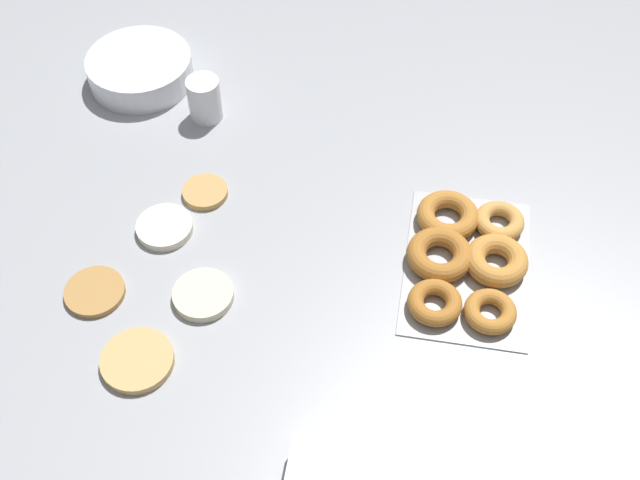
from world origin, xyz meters
TOP-DOWN VIEW (x-y plane):
  - ground_plane at (0.00, 0.00)m, footprint 3.00×3.00m
  - pancake_0 at (-0.10, 0.05)m, footprint 0.10×0.10m
  - pancake_1 at (0.12, 0.10)m, footprint 0.08×0.08m
  - pancake_2 at (0.02, 0.15)m, footprint 0.10×0.10m
  - pancake_3 at (-0.23, 0.12)m, footprint 0.11×0.11m
  - pancake_4 at (-0.12, 0.23)m, footprint 0.10×0.10m
  - donut_tray at (0.04, -0.36)m, footprint 0.30×0.20m
  - batter_bowl at (0.39, 0.31)m, footprint 0.21×0.21m
  - paper_cup at (0.31, 0.15)m, footprint 0.06×0.06m

SIDE VIEW (x-z plane):
  - ground_plane at x=0.00m, z-range 0.00..0.00m
  - pancake_4 at x=-0.12m, z-range 0.00..0.01m
  - pancake_1 at x=0.12m, z-range 0.00..0.01m
  - pancake_3 at x=-0.23m, z-range 0.00..0.01m
  - pancake_2 at x=0.02m, z-range 0.00..0.02m
  - pancake_0 at x=-0.10m, z-range 0.00..0.02m
  - donut_tray at x=0.04m, z-range 0.00..0.04m
  - batter_bowl at x=0.39m, z-range 0.00..0.06m
  - paper_cup at x=0.31m, z-range 0.00..0.09m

